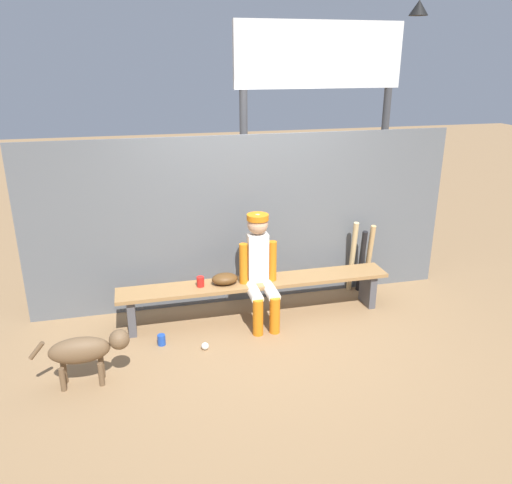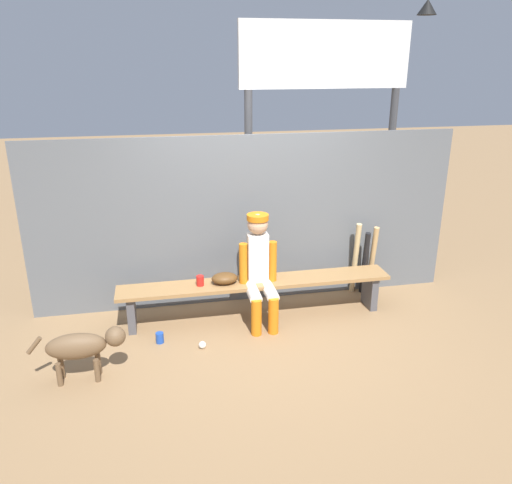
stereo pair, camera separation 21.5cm
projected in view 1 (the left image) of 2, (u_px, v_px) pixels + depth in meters
name	position (u px, v px, depth m)	size (l,w,h in m)	color
ground_plane	(256.00, 317.00, 5.68)	(30.00, 30.00, 0.00)	olive
chainlink_fence	(246.00, 221.00, 5.78)	(4.86, 0.03, 1.95)	#595E63
dugout_bench	(256.00, 288.00, 5.56)	(2.98, 0.36, 0.44)	olive
player_seated	(260.00, 267.00, 5.36)	(0.41, 0.55, 1.20)	silver
baseball_glove	(225.00, 279.00, 5.43)	(0.28, 0.20, 0.12)	#593819
bat_wood_natural	(352.00, 257.00, 6.14)	(0.06, 0.06, 0.91)	tan
bat_aluminum_black	(362.00, 261.00, 6.15)	(0.06, 0.06, 0.81)	black
bat_wood_tan	(369.00, 258.00, 6.16)	(0.06, 0.06, 0.87)	tan
baseball	(205.00, 346.00, 5.02)	(0.07, 0.07, 0.07)	white
cup_on_ground	(161.00, 340.00, 5.10)	(0.08, 0.08, 0.11)	#1E47AD
cup_on_bench	(200.00, 282.00, 5.37)	(0.08, 0.08, 0.11)	red
scoreboard	(324.00, 84.00, 6.42)	(2.46, 0.27, 3.40)	#3F3F42
dog	(86.00, 350.00, 4.40)	(0.84, 0.20, 0.49)	brown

